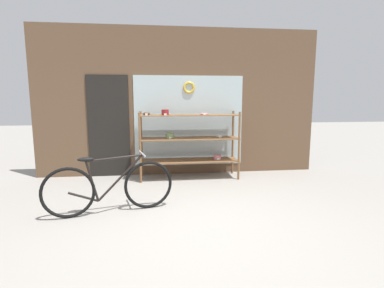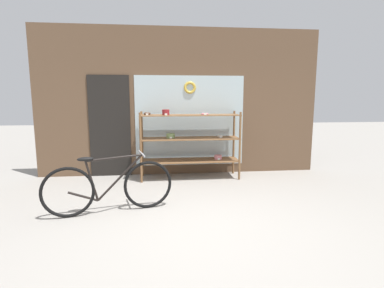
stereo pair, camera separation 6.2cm
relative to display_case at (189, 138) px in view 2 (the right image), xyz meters
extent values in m
plane|color=gray|center=(-0.15, -2.27, -0.82)|extent=(30.00, 30.00, 0.00)
cube|color=brown|center=(-0.15, 0.41, 0.72)|extent=(5.97, 0.08, 3.08)
cube|color=silver|center=(0.05, 0.36, 0.33)|extent=(2.31, 0.02, 1.90)
cube|color=black|center=(-1.62, 0.36, 0.23)|extent=(0.84, 0.03, 2.10)
torus|color=gold|center=(0.05, 0.35, 1.03)|extent=(0.26, 0.06, 0.26)
cylinder|color=brown|center=(-0.96, -0.25, -0.14)|extent=(0.04, 0.04, 1.36)
cylinder|color=brown|center=(0.99, -0.25, -0.14)|extent=(0.04, 0.04, 1.36)
cylinder|color=brown|center=(-0.96, 0.25, -0.14)|extent=(0.04, 0.04, 1.36)
cylinder|color=brown|center=(0.99, 0.25, -0.14)|extent=(0.04, 0.04, 1.36)
cube|color=brown|center=(0.01, 0.00, -0.46)|extent=(2.00, 0.54, 0.02)
cube|color=brown|center=(0.01, 0.00, 0.00)|extent=(2.00, 0.54, 0.02)
cube|color=brown|center=(0.01, 0.00, 0.47)|extent=(2.00, 0.54, 0.02)
torus|color=beige|center=(0.65, 0.04, 0.03)|extent=(0.12, 0.12, 0.04)
cube|color=white|center=(0.65, -0.02, 0.03)|extent=(0.05, 0.00, 0.04)
torus|color=pink|center=(0.31, -0.05, 0.50)|extent=(0.15, 0.15, 0.03)
cube|color=white|center=(0.31, -0.13, 0.50)|extent=(0.05, 0.00, 0.04)
cylinder|color=maroon|center=(-0.47, -0.08, 0.53)|extent=(0.14, 0.14, 0.11)
cube|color=white|center=(-0.47, -0.16, 0.50)|extent=(0.05, 0.00, 0.04)
cylinder|color=#7A995B|center=(-0.38, 0.03, 0.05)|extent=(0.17, 0.17, 0.09)
cube|color=white|center=(-0.38, -0.06, 0.03)|extent=(0.05, 0.00, 0.04)
cylinder|color=pink|center=(0.61, 0.03, -0.41)|extent=(0.16, 0.16, 0.09)
cube|color=white|center=(0.61, -0.06, -0.43)|extent=(0.05, 0.00, 0.04)
torus|color=#4C2D1E|center=(-0.83, -0.02, 0.51)|extent=(0.13, 0.13, 0.05)
cube|color=white|center=(-0.83, -0.10, 0.50)|extent=(0.05, 0.00, 0.04)
torus|color=black|center=(-1.87, -1.89, -0.46)|extent=(0.71, 0.21, 0.72)
torus|color=black|center=(-0.78, -1.63, -0.46)|extent=(0.71, 0.21, 0.72)
cylinder|color=black|center=(-1.18, -1.72, -0.32)|extent=(0.65, 0.18, 0.64)
cylinder|color=black|center=(-1.24, -1.74, -0.02)|extent=(0.77, 0.21, 0.07)
cylinder|color=black|center=(-1.56, -1.81, -0.34)|extent=(0.17, 0.07, 0.59)
cylinder|color=black|center=(-1.68, -1.84, -0.54)|extent=(0.40, 0.12, 0.19)
ellipsoid|color=black|center=(-1.62, -1.83, -0.01)|extent=(0.23, 0.14, 0.06)
cylinder|color=#B2B2B7|center=(-0.87, -1.65, 0.02)|extent=(0.13, 0.45, 0.02)
camera|label=1|loc=(-0.67, -5.99, 0.83)|focal=28.00mm
camera|label=2|loc=(-0.60, -5.99, 0.83)|focal=28.00mm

